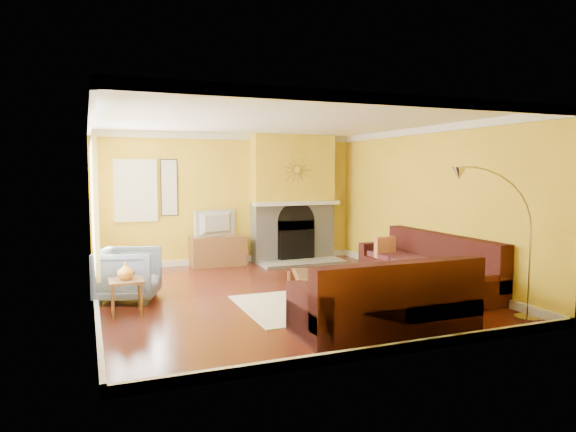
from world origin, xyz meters
name	(u,v)px	position (x,y,z in m)	size (l,w,h in m)	color
floor	(280,294)	(0.00, 0.00, -0.01)	(5.50, 6.00, 0.02)	#5C2013
ceiling	(280,120)	(0.00, 0.00, 2.71)	(5.50, 6.00, 0.02)	white
wall_back	(230,199)	(0.00, 3.01, 1.35)	(5.50, 0.02, 2.70)	yellow
wall_front	(385,228)	(0.00, -3.01, 1.35)	(5.50, 0.02, 2.70)	yellow
wall_left	(90,214)	(-2.76, 0.00, 1.35)	(0.02, 6.00, 2.70)	yellow
wall_right	(427,204)	(2.76, 0.00, 1.35)	(0.02, 6.00, 2.70)	yellow
baseboard	(280,290)	(0.00, 0.00, 0.06)	(5.50, 6.00, 0.12)	white
crown_molding	(280,125)	(0.00, 0.00, 2.64)	(5.50, 6.00, 0.12)	white
window_left_near	(92,198)	(-2.72, 1.30, 1.50)	(0.06, 1.22, 1.72)	white
window_left_far	(94,205)	(-2.72, -0.60, 1.50)	(0.06, 1.22, 1.72)	white
window_back	(136,191)	(-1.90, 2.96, 1.55)	(0.82, 0.06, 1.22)	white
wall_art	(169,188)	(-1.25, 2.97, 1.60)	(0.34, 0.04, 1.14)	white
fireplace	(293,198)	(1.35, 2.80, 1.35)	(1.80, 0.40, 2.70)	#989690
mantel	(297,203)	(1.35, 2.56, 1.25)	(1.92, 0.22, 0.08)	white
hearth	(303,263)	(1.35, 2.25, 0.03)	(1.80, 0.70, 0.06)	#989690
sunburst	(297,170)	(1.35, 2.57, 1.95)	(0.70, 0.04, 0.70)	olive
rug	(324,303)	(0.38, -0.82, 0.01)	(2.40, 1.80, 0.02)	beige
sectional_sofa	(371,271)	(1.07, -0.95, 0.45)	(3.35, 3.50, 0.90)	#391412
coffee_table	(324,285)	(0.57, -0.40, 0.18)	(0.92, 0.92, 0.36)	white
media_console	(218,251)	(-0.34, 2.73, 0.30)	(1.10, 0.49, 0.60)	brown
tv	(217,223)	(-0.34, 2.73, 0.87)	(0.93, 0.12, 0.54)	black
subwoofer	(240,257)	(0.14, 2.78, 0.15)	(0.30, 0.30, 0.30)	white
armchair	(129,274)	(-2.25, 0.43, 0.39)	(0.84, 0.86, 0.79)	slate
side_table	(127,297)	(-2.34, -0.39, 0.24)	(0.44, 0.44, 0.48)	brown
vase	(126,271)	(-2.34, -0.39, 0.60)	(0.22, 0.22, 0.23)	orange
book	(313,272)	(0.43, -0.31, 0.38)	(0.22, 0.29, 0.03)	white
arc_lamp	(498,247)	(1.92, -2.56, 0.99)	(1.27, 0.36, 1.97)	silver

